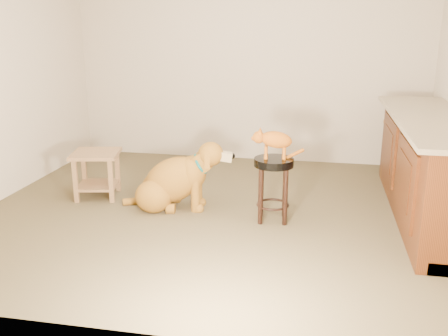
% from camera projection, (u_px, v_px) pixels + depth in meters
% --- Properties ---
extents(floor, '(4.50, 4.00, 0.01)m').
position_uv_depth(floor, '(218.00, 212.00, 4.79)').
color(floor, brown).
rests_on(floor, ground).
extents(room_shell, '(4.54, 4.04, 2.62)m').
position_uv_depth(room_shell, '(217.00, 31.00, 4.32)').
color(room_shell, beige).
rests_on(room_shell, ground).
extents(cabinet_run, '(0.70, 2.56, 0.94)m').
position_uv_depth(cabinet_run, '(430.00, 170.00, 4.60)').
color(cabinet_run, '#47210C').
rests_on(cabinet_run, ground).
extents(padded_stool, '(0.36, 0.36, 0.59)m').
position_uv_depth(padded_stool, '(273.00, 177.00, 4.49)').
color(padded_stool, black).
rests_on(padded_stool, ground).
extents(wood_stool, '(0.45, 0.45, 0.69)m').
position_uv_depth(wood_stool, '(403.00, 152.00, 5.55)').
color(wood_stool, brown).
rests_on(wood_stool, ground).
extents(side_table, '(0.55, 0.55, 0.48)m').
position_uv_depth(side_table, '(97.00, 167.00, 5.13)').
color(side_table, olive).
rests_on(side_table, ground).
extents(golden_retriever, '(1.13, 0.58, 0.71)m').
position_uv_depth(golden_retriever, '(174.00, 181.00, 4.84)').
color(golden_retriever, brown).
rests_on(golden_retriever, ground).
extents(tabby_kitten, '(0.47, 0.21, 0.30)m').
position_uv_depth(tabby_kitten, '(273.00, 141.00, 4.40)').
color(tabby_kitten, '#944A0E').
rests_on(tabby_kitten, padded_stool).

